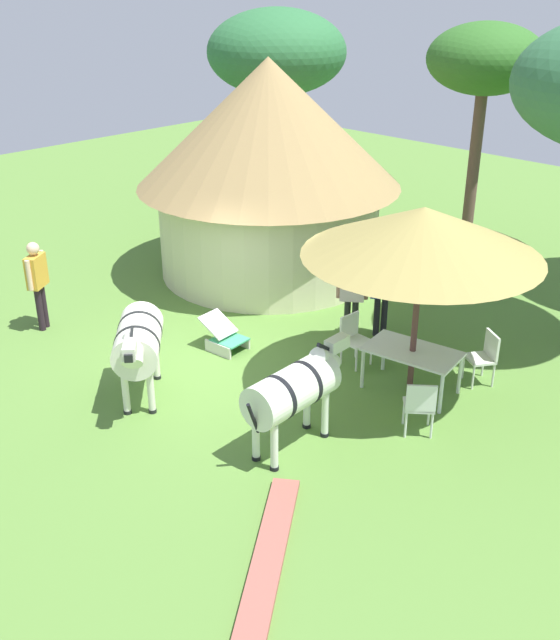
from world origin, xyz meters
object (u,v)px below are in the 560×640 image
patio_chair_east_end (485,354)px  patio_chair_near_hut (420,404)px  zebra_by_umbrella (294,389)px  patio_dining_table (412,355)px  standing_watcher (37,278)px  shade_umbrella (423,232)px  zebra_nearest_camera (138,342)px  striped_lounge_chair (225,336)px  acacia_tree_far_lawn (485,62)px  thatched_hut (269,162)px  patio_chair_west_end (353,336)px  guest_behind_table (352,291)px  acacia_tree_behind_hut (277,52)px  guest_beside_umbrella (382,289)px

patio_chair_east_end → patio_chair_near_hut: bearing=126.9°
patio_chair_near_hut → zebra_by_umbrella: zebra_by_umbrella is taller
patio_chair_east_end → zebra_by_umbrella: bearing=107.9°
patio_dining_table → patio_chair_east_end: (0.71, 1.08, -0.14)m
standing_watcher → patio_dining_table: bearing=82.0°
patio_chair_east_end → standing_watcher: size_ratio=0.51×
shade_umbrella → standing_watcher: (-6.44, -3.02, -1.69)m
standing_watcher → zebra_by_umbrella: bearing=61.7°
patio_dining_table → shade_umbrella: bearing=45.0°
shade_umbrella → zebra_by_umbrella: size_ratio=1.72×
standing_watcher → zebra_nearest_camera: (3.46, -0.20, -0.05)m
striped_lounge_chair → zebra_nearest_camera: size_ratio=0.50×
zebra_nearest_camera → acacia_tree_far_lawn: bearing=-141.3°
zebra_nearest_camera → shade_umbrella: bearing=178.3°
thatched_hut → patio_chair_east_end: thatched_hut is taller
patio_dining_table → zebra_nearest_camera: zebra_nearest_camera is taller
striped_lounge_chair → zebra_by_umbrella: size_ratio=0.40×
acacia_tree_far_lawn → patio_chair_east_end: bearing=-55.1°
patio_chair_west_end → standing_watcher: standing_watcher is taller
standing_watcher → striped_lounge_chair: standing_watcher is taller
patio_dining_table → zebra_by_umbrella: bearing=-96.3°
patio_chair_near_hut → guest_behind_table: 3.25m
shade_umbrella → zebra_by_umbrella: shade_umbrella is taller
patio_chair_east_end → acacia_tree_behind_hut: (-9.36, 4.57, 3.79)m
patio_chair_near_hut → patio_chair_east_end: size_ratio=1.00×
patio_chair_west_end → zebra_by_umbrella: size_ratio=0.42×
patio_chair_east_end → zebra_nearest_camera: (-3.69, -4.29, 0.48)m
thatched_hut → patio_dining_table: size_ratio=3.54×
acacia_tree_far_lawn → patio_dining_table: bearing=-66.0°
patio_dining_table → zebra_nearest_camera: (-2.98, -3.22, 0.34)m
shade_umbrella → guest_beside_umbrella: bearing=141.6°
guest_beside_umbrella → standing_watcher: bearing=-0.0°
acacia_tree_behind_hut → acacia_tree_far_lawn: (6.06, 0.16, 0.20)m
shade_umbrella → patio_dining_table: size_ratio=2.26×
guest_beside_umbrella → zebra_by_umbrella: size_ratio=0.74×
patio_chair_east_end → striped_lounge_chair: size_ratio=1.04×
thatched_hut → guest_behind_table: 4.16m
acacia_tree_behind_hut → patio_dining_table: bearing=-33.1°
patio_chair_west_end → guest_behind_table: (-0.60, 0.67, 0.46)m
thatched_hut → patio_chair_east_end: 6.59m
patio_chair_west_end → thatched_hut: bearing=-113.2°
patio_chair_east_end → guest_behind_table: 2.65m
patio_chair_west_end → guest_behind_table: size_ratio=0.55×
shade_umbrella → acacia_tree_behind_hut: size_ratio=0.68×
zebra_nearest_camera → striped_lounge_chair: bearing=-130.5°
zebra_by_umbrella → acacia_tree_behind_hut: 12.16m
standing_watcher → striped_lounge_chair: 3.76m
patio_dining_table → guest_beside_umbrella: guest_beside_umbrella is taller
patio_chair_east_end → acacia_tree_behind_hut: bearing=7.3°
shade_umbrella → guest_behind_table: size_ratio=2.26×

